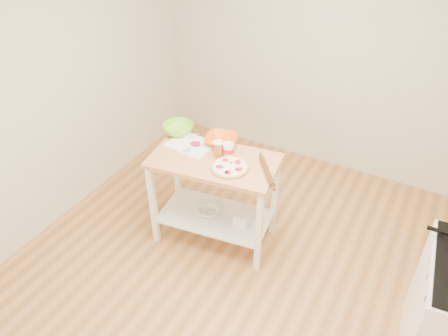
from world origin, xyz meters
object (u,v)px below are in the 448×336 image
at_px(prep_island, 214,183).
at_px(pizza, 230,167).
at_px(green_bowl, 178,129).
at_px(rolling_pin, 267,171).
at_px(spatula, 191,149).
at_px(beer_pint, 218,149).
at_px(cutting_board, 191,144).
at_px(yogurt_tub, 228,150).
at_px(shelf_glass_bowl, 209,211).
at_px(knife, 181,133).
at_px(shelf_bin, 242,219).
at_px(orange_bowl, 221,140).

relative_size(prep_island, pizza, 3.71).
bearing_deg(green_bowl, rolling_pin, -10.57).
relative_size(spatula, beer_pint, 0.93).
height_order(cutting_board, yogurt_tub, yogurt_tub).
relative_size(yogurt_tub, shelf_glass_bowl, 1.02).
distance_m(prep_island, cutting_board, 0.40).
xyz_separation_m(knife, beer_pint, (0.47, -0.14, 0.06)).
relative_size(yogurt_tub, rolling_pin, 0.55).
height_order(pizza, yogurt_tub, yogurt_tub).
bearing_deg(yogurt_tub, shelf_bin, -26.15).
distance_m(prep_island, shelf_glass_bowl, 0.36).
relative_size(knife, yogurt_tub, 1.19).
relative_size(pizza, spatula, 2.21).
bearing_deg(shelf_bin, beer_pint, 171.40).
relative_size(pizza, orange_bowl, 1.08).
xyz_separation_m(orange_bowl, shelf_bin, (0.34, -0.23, -0.61)).
bearing_deg(pizza, shelf_bin, 38.20).
xyz_separation_m(spatula, orange_bowl, (0.18, 0.23, 0.02)).
relative_size(cutting_board, rolling_pin, 1.13).
xyz_separation_m(cutting_board, green_bowl, (-0.21, 0.12, 0.04)).
bearing_deg(knife, shelf_bin, -37.27).
bearing_deg(spatula, shelf_bin, -45.96).
relative_size(knife, shelf_glass_bowl, 1.22).
bearing_deg(pizza, prep_island, 161.85).
bearing_deg(green_bowl, shelf_glass_bowl, -26.02).
bearing_deg(rolling_pin, yogurt_tub, 168.76).
relative_size(cutting_board, shelf_bin, 3.34).
bearing_deg(green_bowl, beer_pint, -17.19).
bearing_deg(orange_bowl, pizza, -50.71).
relative_size(spatula, shelf_glass_bowl, 0.69).
xyz_separation_m(spatula, shelf_glass_bowl, (0.19, -0.02, -0.62)).
bearing_deg(prep_island, beer_pint, 73.56).
bearing_deg(orange_bowl, prep_island, -75.26).
height_order(spatula, shelf_bin, spatula).
distance_m(yogurt_tub, shelf_glass_bowl, 0.69).
xyz_separation_m(prep_island, orange_bowl, (-0.06, 0.24, 0.29)).
bearing_deg(yogurt_tub, spatula, -164.10).
distance_m(knife, green_bowl, 0.05).
bearing_deg(knife, shelf_glass_bowl, -49.78).
distance_m(prep_island, knife, 0.57).
relative_size(cutting_board, shelf_glass_bowl, 2.10).
relative_size(pizza, beer_pint, 2.05).
bearing_deg(spatula, orange_bowl, 6.56).
height_order(spatula, green_bowl, green_bowl).
height_order(prep_island, beer_pint, beer_pint).
distance_m(knife, orange_bowl, 0.40).
distance_m(prep_island, green_bowl, 0.62).
bearing_deg(pizza, green_bowl, 158.48).
xyz_separation_m(orange_bowl, beer_pint, (0.08, -0.19, 0.04)).
height_order(prep_island, shelf_glass_bowl, prep_island).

